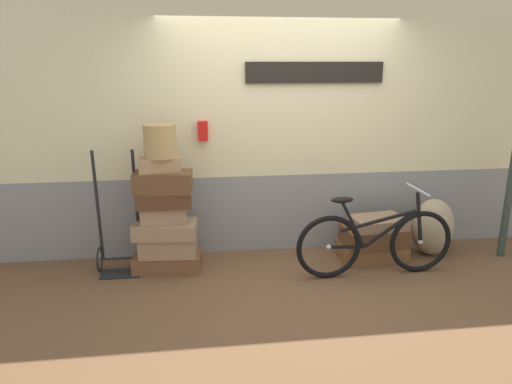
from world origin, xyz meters
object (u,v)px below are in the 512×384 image
object	(u,v)px
suitcase_1	(168,245)
luggage_trolley	(120,243)
suitcase_9	(378,222)
suitcase_0	(168,261)
suitcase_8	(373,236)
suitcase_5	(163,182)
suitcase_7	(372,251)
suitcase_6	(160,165)
burlap_sack	(433,227)
bicycle	(375,242)
wicker_basket	(160,141)
suitcase_4	(164,199)
suitcase_3	(163,214)
suitcase_2	(165,230)

from	to	relation	value
suitcase_1	luggage_trolley	distance (m)	0.49
suitcase_9	suitcase_0	bearing A→B (deg)	172.74
suitcase_8	luggage_trolley	distance (m)	2.65
suitcase_0	suitcase_8	world-z (taller)	suitcase_8
suitcase_5	suitcase_7	bearing A→B (deg)	5.16
suitcase_6	suitcase_7	distance (m)	2.44
suitcase_0	burlap_sack	bearing A→B (deg)	5.29
suitcase_6	bicycle	xyz separation A→B (m)	(2.08, -0.37, -0.76)
wicker_basket	suitcase_7	bearing A→B (deg)	0.61
wicker_basket	bicycle	distance (m)	2.32
burlap_sack	suitcase_9	bearing A→B (deg)	-174.74
suitcase_9	wicker_basket	bearing A→B (deg)	173.04
suitcase_5	luggage_trolley	bearing A→B (deg)	177.50
suitcase_7	suitcase_0	bearing A→B (deg)	-179.77
suitcase_4	burlap_sack	distance (m)	2.91
suitcase_0	suitcase_9	distance (m)	2.24
suitcase_1	suitcase_9	bearing A→B (deg)	4.64
suitcase_0	suitcase_6	xyz separation A→B (m)	(-0.03, -0.02, 1.02)
suitcase_4	suitcase_7	world-z (taller)	suitcase_4
suitcase_6	suitcase_7	world-z (taller)	suitcase_6
suitcase_6	wicker_basket	distance (m)	0.23
suitcase_3	luggage_trolley	distance (m)	0.55
suitcase_0	suitcase_3	world-z (taller)	suitcase_3
suitcase_7	luggage_trolley	xyz separation A→B (m)	(-2.65, 0.02, 0.22)
suitcase_3	suitcase_0	bearing A→B (deg)	57.25
suitcase_6	bicycle	bearing A→B (deg)	-16.60
suitcase_0	suitcase_4	world-z (taller)	suitcase_4
suitcase_9	bicycle	distance (m)	0.41
suitcase_2	suitcase_6	size ratio (longest dim) A/B	1.56
suitcase_0	wicker_basket	xyz separation A→B (m)	(-0.01, -0.01, 1.25)
suitcase_1	suitcase_6	world-z (taller)	suitcase_6
suitcase_1	suitcase_9	size ratio (longest dim) A/B	1.03
suitcase_9	burlap_sack	distance (m)	0.67
suitcase_2	burlap_sack	world-z (taller)	burlap_sack
suitcase_9	wicker_basket	distance (m)	2.41
suitcase_3	luggage_trolley	world-z (taller)	luggage_trolley
suitcase_2	suitcase_8	bearing A→B (deg)	6.20
suitcase_2	suitcase_3	xyz separation A→B (m)	(-0.01, 0.01, 0.16)
suitcase_3	suitcase_8	world-z (taller)	suitcase_3
burlap_sack	suitcase_6	bearing A→B (deg)	-178.96
suitcase_6	burlap_sack	xyz separation A→B (m)	(2.90, 0.05, -0.79)
suitcase_4	wicker_basket	world-z (taller)	wicker_basket
suitcase_3	burlap_sack	world-z (taller)	suitcase_3
suitcase_5	luggage_trolley	distance (m)	0.79
suitcase_4	suitcase_5	distance (m)	0.17
suitcase_1	wicker_basket	world-z (taller)	wicker_basket
suitcase_2	suitcase_7	world-z (taller)	suitcase_2
suitcase_4	luggage_trolley	world-z (taller)	luggage_trolley
suitcase_2	suitcase_9	size ratio (longest dim) A/B	1.13
suitcase_4	suitcase_8	world-z (taller)	suitcase_4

